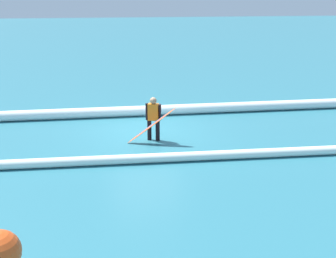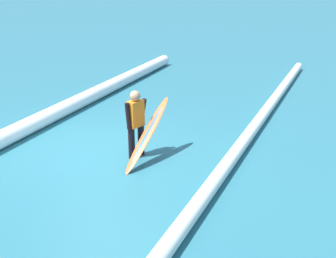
{
  "view_description": "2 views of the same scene",
  "coord_description": "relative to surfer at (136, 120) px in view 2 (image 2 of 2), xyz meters",
  "views": [
    {
      "loc": [
        1.77,
        13.85,
        4.56
      ],
      "look_at": [
        -0.43,
        2.09,
        0.75
      ],
      "focal_mm": 44.54,
      "sensor_mm": 36.0,
      "label": 1
    },
    {
      "loc": [
        7.51,
        4.42,
        3.81
      ],
      "look_at": [
        0.03,
        1.66,
        0.8
      ],
      "focal_mm": 45.85,
      "sensor_mm": 36.0,
      "label": 2
    }
  ],
  "objects": [
    {
      "name": "wave_crest_midground",
      "position": [
        1.41,
        1.89,
        -0.68
      ],
      "size": [
        22.59,
        1.71,
        0.27
      ],
      "primitive_type": "cylinder",
      "rotation": [
        0.0,
        1.57,
        -0.06
      ],
      "color": "white",
      "rests_on": "ground_plane"
    },
    {
      "name": "ground_plane",
      "position": [
        0.17,
        -0.87,
        -0.81
      ],
      "size": [
        171.35,
        171.35,
        0.0
      ],
      "primitive_type": "plane",
      "color": "#296978"
    },
    {
      "name": "surfboard",
      "position": [
        0.12,
        0.31,
        -0.22
      ],
      "size": [
        1.6,
        0.53,
        1.22
      ],
      "color": "#E55926",
      "rests_on": "ground_plane"
    },
    {
      "name": "wave_crest_foreground",
      "position": [
        -1.43,
        -2.97,
        -0.61
      ],
      "size": [
        14.93,
        0.91,
        0.4
      ],
      "primitive_type": "cylinder",
      "rotation": [
        0.0,
        1.57,
        -0.03
      ],
      "color": "white",
      "rests_on": "ground_plane"
    },
    {
      "name": "surfer",
      "position": [
        0.0,
        0.0,
        0.0
      ],
      "size": [
        0.49,
        0.32,
        1.46
      ],
      "rotation": [
        0.0,
        0.0,
        5.91
      ],
      "color": "black",
      "rests_on": "ground_plane"
    }
  ]
}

